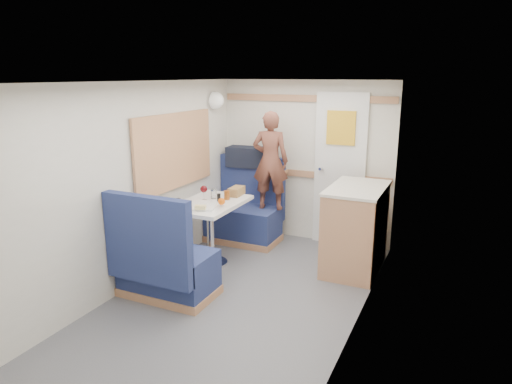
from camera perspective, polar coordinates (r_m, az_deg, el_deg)
The scene contains 26 objects.
floor at distance 4.13m, azimuth -4.73°, elevation -15.46°, with size 4.50×4.50×0.00m, color #515156.
ceiling at distance 3.58m, azimuth -5.41°, elevation 13.49°, with size 4.50×4.50×0.00m, color silver.
wall_back at distance 5.74m, azimuth 6.17°, elevation 3.78°, with size 2.20×0.02×2.00m, color silver.
wall_left at distance 4.37m, azimuth -17.68°, elevation -0.23°, with size 0.02×4.50×2.00m, color silver.
wall_right at distance 3.35m, azimuth 11.59°, elevation -4.25°, with size 0.02×4.50×2.00m, color silver.
oak_trim_low at distance 5.75m, azimuth 6.06°, elevation 2.27°, with size 2.15×0.02×0.08m, color #B0794F.
oak_trim_high at distance 5.63m, azimuth 6.32°, elevation 11.57°, with size 2.15×0.02×0.08m, color #B0794F.
side_window at distance 5.07m, azimuth -10.14°, elevation 5.09°, with size 0.04×1.30×0.72m, color #9BA38A.
rear_door at distance 5.59m, azimuth 10.42°, elevation 3.04°, with size 0.62×0.12×1.86m.
dinette_table at distance 5.00m, azimuth -5.74°, elevation -2.96°, with size 0.62×0.92×0.72m.
bench_far at distance 5.80m, azimuth -1.35°, elevation -3.15°, with size 0.90×0.59×1.05m.
bench_near at distance 4.42m, azimuth -11.40°, elevation -9.27°, with size 0.90×0.59×1.05m.
ledge at distance 5.88m, azimuth -0.29°, elevation 2.93°, with size 0.90×0.14×0.04m, color #B0794F.
dome_light at distance 5.71m, azimuth -5.09°, elevation 11.33°, with size 0.20×0.20×0.20m, color white.
galley_counter at distance 5.01m, azimuth 12.30°, elevation -4.39°, with size 0.57×0.92×0.92m.
person at distance 5.51m, azimuth 1.80°, elevation 3.93°, with size 0.44×0.29×1.20m, color brown.
duffel_bag at distance 5.89m, azimuth -0.99°, elevation 4.41°, with size 0.53×0.26×0.26m, color black.
tray at distance 4.80m, azimuth -6.61°, elevation -1.69°, with size 0.28×0.36×0.02m, color white.
orange_fruit at distance 4.76m, azimuth -4.32°, elevation -1.19°, with size 0.07×0.07×0.07m, color orange.
cheese_block at distance 4.64m, azimuth -6.96°, elevation -1.91°, with size 0.11×0.07×0.04m, color #D8CF7D.
wine_glass at distance 4.99m, azimuth -6.55°, elevation 0.29°, with size 0.08×0.08×0.17m.
tumbler_left at distance 4.72m, azimuth -9.76°, elevation -1.49°, with size 0.07×0.07×0.11m, color white.
tumbler_mid at distance 5.08m, azimuth -5.31°, elevation -0.23°, with size 0.07×0.07×0.11m, color white.
beer_glass at distance 5.03m, azimuth -3.67°, elevation -0.40°, with size 0.06×0.06×0.10m, color #8D4314.
pepper_grinder at distance 4.90m, azimuth -4.67°, elevation -0.79°, with size 0.04×0.04×0.10m, color black.
bread_loaf at distance 5.20m, azimuth -2.46°, elevation 0.10°, with size 0.12×0.23×0.09m, color brown.
Camera 1 is at (1.79, -3.10, 2.06)m, focal length 32.00 mm.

